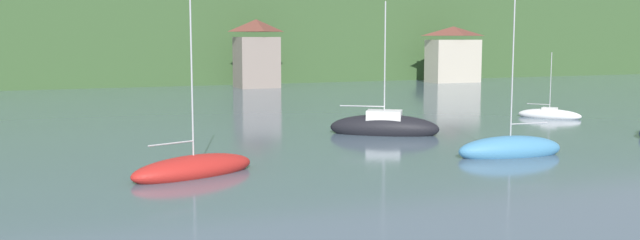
# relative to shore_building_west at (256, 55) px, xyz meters

# --- Properties ---
(wooded_hillside) EXTENTS (352.00, 46.84, 38.71)m
(wooded_hillside) POSITION_rel_shore_building_west_xyz_m (-6.22, 32.63, 3.60)
(wooded_hillside) COLOR #38562D
(wooded_hillside) RESTS_ON ground_plane
(shore_building_west) EXTENTS (5.05, 4.47, 8.24)m
(shore_building_west) POSITION_rel_shore_building_west_xyz_m (0.00, 0.00, 0.00)
(shore_building_west) COLOR gray
(shore_building_west) RESTS_ON ground_plane
(shore_building_westcentral) EXTENTS (7.15, 3.76, 7.54)m
(shore_building_westcentral) POSITION_rel_shore_building_west_xyz_m (27.68, -0.34, -0.34)
(shore_building_westcentral) COLOR #BCB29E
(shore_building_westcentral) RESTS_ON ground_plane
(sailboat_far_2) EXTENTS (6.84, 5.46, 8.74)m
(sailboat_far_2) POSITION_rel_shore_building_west_xyz_m (-4.80, -42.60, -3.53)
(sailboat_far_2) COLOR black
(sailboat_far_2) RESTS_ON ground_plane
(sailboat_mid_4) EXTENTS (6.30, 3.87, 8.63)m
(sailboat_mid_4) POSITION_rel_shore_building_west_xyz_m (-18.65, -51.09, -3.70)
(sailboat_mid_4) COLOR red
(sailboat_mid_4) RESTS_ON ground_plane
(sailboat_far_6) EXTENTS (3.90, 4.53, 5.19)m
(sailboat_far_6) POSITION_rel_shore_building_west_xyz_m (10.97, -39.30, -3.76)
(sailboat_far_6) COLOR white
(sailboat_far_6) RESTS_ON ground_plane
(sailboat_mid_10) EXTENTS (5.91, 2.32, 8.82)m
(sailboat_mid_10) POSITION_rel_shore_building_west_xyz_m (-2.58, -52.23, -3.66)
(sailboat_mid_10) COLOR teal
(sailboat_mid_10) RESTS_ON ground_plane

